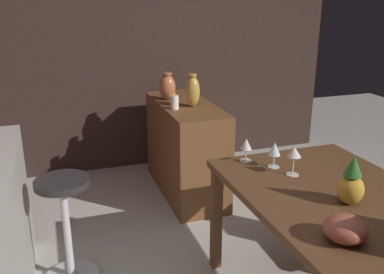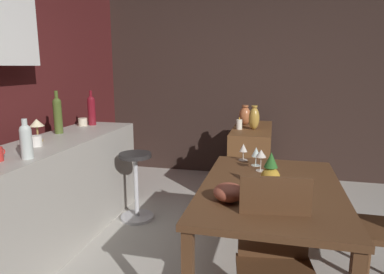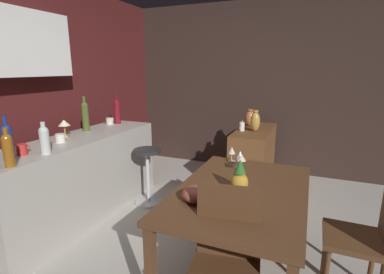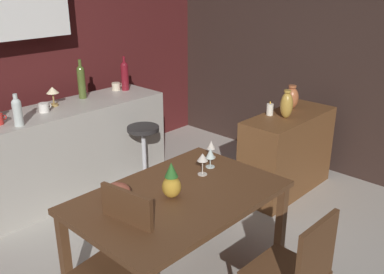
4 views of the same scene
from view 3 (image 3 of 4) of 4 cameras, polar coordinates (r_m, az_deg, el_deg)
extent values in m
plane|color=#B7B2A8|center=(2.70, 2.15, -23.23)|extent=(9.00, 9.00, 0.00)
cube|color=#4C1919|center=(3.51, -31.97, 6.39)|extent=(5.20, 0.10, 2.60)
cube|color=#33231E|center=(4.70, 9.90, 9.55)|extent=(0.10, 4.40, 2.60)
cube|color=#56351E|center=(2.20, 9.89, -10.64)|extent=(1.40, 0.92, 0.04)
cube|color=#56351E|center=(3.02, 4.70, -11.23)|extent=(0.06, 0.06, 0.70)
cube|color=#56351E|center=(2.90, 20.69, -13.18)|extent=(0.06, 0.06, 0.70)
cube|color=#B2ADA3|center=(3.36, -21.62, -7.69)|extent=(2.10, 0.60, 0.90)
cube|color=brown|center=(4.00, 12.08, -4.27)|extent=(1.10, 0.44, 0.82)
cube|color=#56351E|center=(1.81, 7.27, -16.61)|extent=(0.09, 0.38, 0.48)
cube|color=#56351E|center=(2.40, 29.58, -17.23)|extent=(0.41, 0.41, 0.04)
cylinder|color=#56351E|center=(2.64, 24.94, -19.77)|extent=(0.04, 0.04, 0.44)
cylinder|color=#56351E|center=(2.68, 32.22, -20.15)|extent=(0.04, 0.04, 0.44)
cylinder|color=#262323|center=(3.41, -8.95, -2.76)|extent=(0.32, 0.32, 0.04)
cylinder|color=silver|center=(3.52, -8.75, -7.97)|extent=(0.04, 0.04, 0.65)
cylinder|color=silver|center=(3.64, -8.57, -12.62)|extent=(0.34, 0.34, 0.03)
cylinder|color=silver|center=(2.64, 9.46, -5.90)|extent=(0.07, 0.07, 0.00)
cylinder|color=silver|center=(2.63, 9.49, -5.13)|extent=(0.01, 0.01, 0.07)
cone|color=silver|center=(2.61, 9.56, -3.59)|extent=(0.07, 0.07, 0.08)
cylinder|color=silver|center=(2.51, 9.71, -6.99)|extent=(0.07, 0.07, 0.00)
cylinder|color=silver|center=(2.49, 9.76, -5.81)|extent=(0.01, 0.01, 0.11)
cone|color=silver|center=(2.46, 9.84, -4.02)|extent=(0.08, 0.08, 0.06)
cylinder|color=silver|center=(2.80, 7.87, -4.74)|extent=(0.07, 0.07, 0.00)
cylinder|color=silver|center=(2.79, 7.89, -4.00)|extent=(0.01, 0.01, 0.07)
cone|color=silver|center=(2.76, 7.94, -2.62)|extent=(0.07, 0.07, 0.07)
ellipsoid|color=gold|center=(2.12, 9.42, -8.90)|extent=(0.13, 0.13, 0.15)
cone|color=#2D6B28|center=(2.07, 9.55, -5.75)|extent=(0.09, 0.09, 0.10)
ellipsoid|color=#9E4C38|center=(1.95, 0.69, -11.30)|extent=(0.18, 0.18, 0.11)
cylinder|color=#475623|center=(3.54, -20.44, 3.52)|extent=(0.08, 0.08, 0.30)
sphere|color=#475623|center=(3.52, -20.64, 5.90)|extent=(0.08, 0.08, 0.08)
cylinder|color=#475623|center=(3.52, -20.73, 6.95)|extent=(0.03, 0.03, 0.08)
cylinder|color=navy|center=(2.72, -32.76, -1.23)|extent=(0.08, 0.08, 0.24)
sphere|color=navy|center=(2.69, -33.09, 1.28)|extent=(0.08, 0.08, 0.08)
cylinder|color=navy|center=(2.68, -33.27, 2.66)|extent=(0.03, 0.03, 0.09)
cylinder|color=#8C5114|center=(2.51, -32.71, -2.69)|extent=(0.07, 0.07, 0.21)
sphere|color=#8C5114|center=(2.48, -33.02, -0.33)|extent=(0.07, 0.07, 0.07)
cylinder|color=#8C5114|center=(2.47, -33.18, 0.89)|extent=(0.03, 0.03, 0.06)
cylinder|color=maroon|center=(3.89, -14.66, 4.57)|extent=(0.08, 0.08, 0.27)
sphere|color=maroon|center=(3.87, -14.79, 6.55)|extent=(0.08, 0.08, 0.08)
cylinder|color=maroon|center=(3.87, -14.84, 7.48)|extent=(0.03, 0.03, 0.08)
cylinder|color=silver|center=(2.73, -27.25, -0.99)|extent=(0.08, 0.08, 0.20)
sphere|color=silver|center=(2.71, -27.47, 1.03)|extent=(0.08, 0.08, 0.08)
cylinder|color=silver|center=(2.70, -27.59, 2.11)|extent=(0.04, 0.04, 0.06)
cylinder|color=beige|center=(3.89, -16.07, 3.08)|extent=(0.09, 0.09, 0.08)
torus|color=beige|center=(3.94, -15.54, 3.29)|extent=(0.05, 0.01, 0.05)
cylinder|color=red|center=(2.80, -30.80, -2.19)|extent=(0.08, 0.08, 0.09)
torus|color=red|center=(2.83, -29.97, -1.85)|extent=(0.05, 0.01, 0.05)
cylinder|color=white|center=(3.10, -24.79, -0.22)|extent=(0.09, 0.09, 0.08)
torus|color=white|center=(3.14, -24.02, 0.09)|extent=(0.05, 0.01, 0.05)
cylinder|color=#A58447|center=(3.30, -23.88, 0.05)|extent=(0.08, 0.08, 0.02)
cylinder|color=#A58447|center=(3.28, -23.99, 1.15)|extent=(0.02, 0.02, 0.11)
cone|color=beige|center=(3.27, -24.14, 2.61)|extent=(0.12, 0.12, 0.06)
cylinder|color=white|center=(3.77, 9.91, 2.06)|extent=(0.07, 0.07, 0.11)
ellipsoid|color=yellow|center=(3.75, 9.95, 3.08)|extent=(0.01, 0.01, 0.03)
ellipsoid|color=#B78C38|center=(3.75, 12.48, 2.99)|extent=(0.12, 0.12, 0.25)
cylinder|color=#B78C38|center=(3.73, 12.59, 5.06)|extent=(0.07, 0.07, 0.02)
ellipsoid|color=#B26038|center=(4.07, 11.47, 3.63)|extent=(0.14, 0.14, 0.22)
cylinder|color=#B26038|center=(4.05, 11.55, 5.30)|extent=(0.08, 0.08, 0.02)
camera|label=1|loc=(1.79, -55.71, 10.56)|focal=39.81mm
camera|label=2|loc=(0.51, -97.46, -12.75)|focal=32.15mm
camera|label=4|loc=(1.49, 109.54, 15.75)|focal=40.33mm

